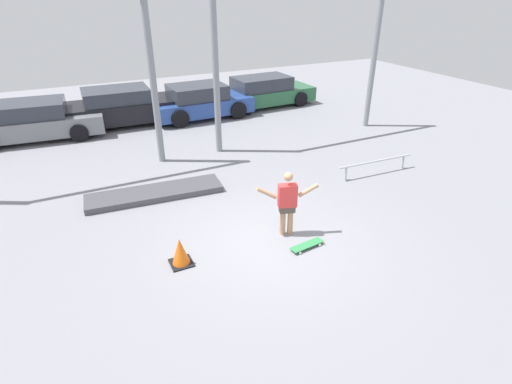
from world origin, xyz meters
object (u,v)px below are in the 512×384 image
Objects in this scene: manual_pad at (155,193)px; parked_car_grey at (34,121)px; skateboard at (307,245)px; grind_rail at (376,163)px; traffic_cone at (180,252)px; parked_car_green at (264,92)px; parked_car_black at (121,107)px; parked_car_blue at (201,102)px; skateboarder at (287,201)px.

manual_pad is 0.75× the size of parked_car_grey.
manual_pad reaches higher than skateboard.
traffic_cone is (-6.37, -1.66, -0.06)m from grind_rail.
parked_car_green reaches higher than traffic_cone.
traffic_cone is (-2.56, 0.64, 0.22)m from skateboard.
parked_car_grey reaches higher than manual_pad.
parked_car_black is at bearing 94.41° from skateboard.
skateboard is 9.99m from parked_car_blue.
traffic_cone is (-3.62, -9.28, -0.38)m from parked_car_blue.
parked_car_black is at bearing 87.35° from manual_pad.
grind_rail reaches higher than manual_pad.
parked_car_black is (-2.05, 10.38, 0.64)m from skateboard.
grind_rail is 6.58m from traffic_cone.
traffic_cone is at bearing -93.86° from manual_pad.
parked_car_green reaches higher than grind_rail.
skateboard is at bearing -77.60° from parked_car_black.
parked_car_black reaches higher than manual_pad.
parked_car_black is 7.60× the size of traffic_cone.
parked_car_grey is (-2.80, 6.30, 0.57)m from manual_pad.
grind_rail is 8.05m from parked_car_green.
skateboarder reaches higher than parked_car_black.
parked_car_grey is (-5.15, 10.05, 0.59)m from skateboard.
parked_car_black reaches higher than traffic_cone.
skateboard is 4.43m from manual_pad.
skateboarder is at bearing -157.55° from grind_rail.
manual_pad is at bearing 166.69° from grind_rail.
grind_rail is at bearing 40.14° from skateboarder.
parked_car_grey is at bearing 135.84° from skateboarder.
traffic_cone is at bearing -161.61° from skateboarder.
parked_car_grey is 3.12m from parked_car_black.
manual_pad is 0.77× the size of parked_car_green.
parked_car_grey is at bearing -172.67° from parked_car_black.
skateboarder is at bearing 0.70° from traffic_cone.
skateboarder is at bearing 94.40° from skateboard.
parked_car_grey is at bearing 177.07° from parked_car_blue.
parked_car_grey is 9.77m from traffic_cone.
parked_car_green is 7.77× the size of traffic_cone.
parked_car_black is 0.98× the size of parked_car_green.
parked_car_green reaches higher than manual_pad.
parked_car_blue is 9.97m from traffic_cone.
parked_car_green is at bearing 83.46° from skateboarder.
parked_car_black is (0.31, 6.63, 0.62)m from manual_pad.
manual_pad is 1.39× the size of grind_rail.
traffic_cone is at bearing -165.42° from grind_rail.
skateboard is at bearing -57.87° from manual_pad.
grind_rail is at bearing -13.31° from manual_pad.
manual_pad is 6.67m from parked_car_black.
skateboard is 4.45m from grind_rail.
parked_car_black is 1.10× the size of parked_car_blue.
manual_pad is 0.86× the size of parked_car_blue.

